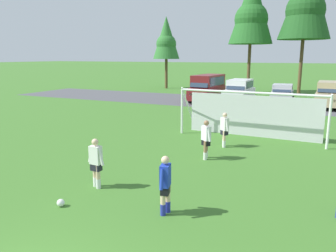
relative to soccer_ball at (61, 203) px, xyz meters
The scene contains 15 objects.
ground_plane 11.70m from the soccer_ball, 80.96° to the left, with size 400.00×400.00×0.00m, color #3D7028.
parking_lot_strip 23.55m from the soccer_ball, 85.52° to the left, with size 52.00×8.40×0.01m, color #4C4C51.
soccer_ball is the anchor object (origin of this frame).
soccer_goal 11.20m from the soccer_ball, 72.83° to the left, with size 7.46×2.11×2.57m.
player_striker_near 3.11m from the soccer_ball, 16.68° to the left, with size 0.32×0.75×1.64m.
player_midfield_center 1.75m from the soccer_ball, 87.31° to the left, with size 0.73×0.27×1.64m.
player_winger_right 8.59m from the soccer_ball, 72.97° to the left, with size 0.57×0.59×1.64m.
player_trailing_back 6.50m from the soccer_ball, 68.94° to the left, with size 0.60×0.56×1.64m.
parked_car_slot_far_left 22.97m from the soccer_ball, 97.83° to the left, with size 2.47×4.94×2.52m.
parked_car_slot_left 23.00m from the soccer_ball, 90.51° to the left, with size 2.24×4.65×2.16m.
parked_car_slot_center_left 24.92m from the soccer_ball, 82.40° to the left, with size 2.22×4.29×1.72m.
parked_car_slot_center 24.68m from the soccer_ball, 73.30° to the left, with size 2.28×4.68×2.16m.
tree_left_edge 36.00m from the soccer_ball, 110.33° to the left, with size 3.46×3.46×9.24m.
tree_mid_left 34.25m from the soccer_ball, 92.56° to the left, with size 5.02×5.02×13.40m.
tree_center_back 34.19m from the soccer_ball, 82.60° to the left, with size 5.37×5.37×14.32m.
Camera 1 is at (4.64, -3.20, 4.22)m, focal length 35.27 mm.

